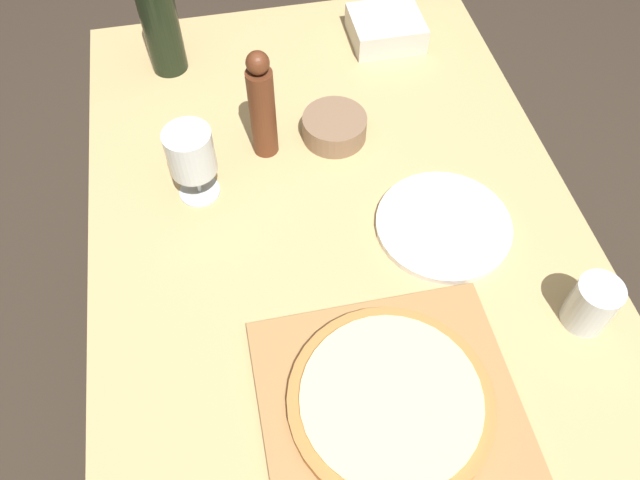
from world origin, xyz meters
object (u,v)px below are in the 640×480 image
wine_bottle (158,12)px  small_bowl (334,127)px  pizza (393,400)px  pepper_mill (262,107)px  wine_glass (191,154)px

wine_bottle → small_bowl: size_ratio=2.73×
pizza → wine_bottle: bearing=107.8°
pizza → wine_bottle: size_ratio=0.87×
small_bowl → wine_bottle: bearing=137.7°
small_bowl → pepper_mill: bearing=-177.0°
pizza → wine_glass: bearing=116.9°
wine_bottle → pepper_mill: size_ratio=1.50×
pizza → wine_glass: 0.54m
pizza → pepper_mill: (-0.10, 0.56, 0.08)m
pepper_mill → wine_glass: 0.16m
wine_bottle → pepper_mill: 0.34m
pizza → small_bowl: size_ratio=2.37×
wine_glass → pizza: bearing=-63.1°
wine_glass → small_bowl: (0.28, 0.09, -0.08)m
wine_glass → small_bowl: wine_glass is taller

